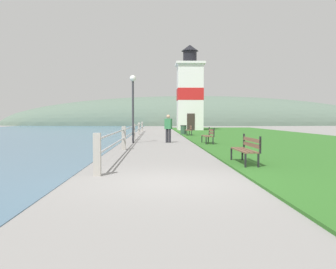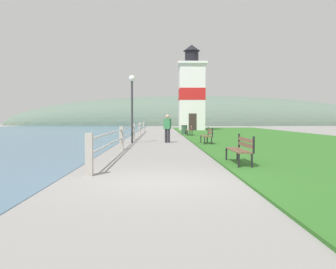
# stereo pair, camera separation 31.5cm
# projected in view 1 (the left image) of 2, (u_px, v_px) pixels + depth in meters

# --- Properties ---
(ground_plane) EXTENTS (160.00, 160.00, 0.00)m
(ground_plane) POSITION_uv_depth(u_px,v_px,m) (170.00, 182.00, 8.48)
(ground_plane) COLOR gray
(grass_verge) EXTENTS (12.00, 57.19, 0.06)m
(grass_verge) POSITION_uv_depth(u_px,v_px,m) (266.00, 137.00, 27.77)
(grass_verge) COLOR #2D6623
(grass_verge) RESTS_ON ground_plane
(seawall_railing) EXTENTS (0.18, 31.59, 1.08)m
(seawall_railing) POSITION_uv_depth(u_px,v_px,m) (134.00, 130.00, 25.07)
(seawall_railing) COLOR #A8A399
(seawall_railing) RESTS_ON ground_plane
(park_bench_near) EXTENTS (0.49, 1.95, 0.94)m
(park_bench_near) POSITION_uv_depth(u_px,v_px,m) (247.00, 148.00, 11.51)
(park_bench_near) COLOR brown
(park_bench_near) RESTS_ON ground_plane
(park_bench_midway) EXTENTS (0.50, 1.62, 0.94)m
(park_bench_midway) POSITION_uv_depth(u_px,v_px,m) (209.00, 135.00, 20.66)
(park_bench_midway) COLOR brown
(park_bench_midway) RESTS_ON ground_plane
(park_bench_far) EXTENTS (0.51, 1.69, 0.94)m
(park_bench_far) POSITION_uv_depth(u_px,v_px,m) (189.00, 129.00, 30.73)
(park_bench_far) COLOR brown
(park_bench_far) RESTS_ON ground_plane
(lighthouse) EXTENTS (3.40, 3.40, 10.17)m
(lighthouse) POSITION_uv_depth(u_px,v_px,m) (190.00, 93.00, 44.54)
(lighthouse) COLOR white
(lighthouse) RESTS_ON ground_plane
(person_strolling) EXTENTS (0.46, 0.38, 1.67)m
(person_strolling) POSITION_uv_depth(u_px,v_px,m) (168.00, 127.00, 22.21)
(person_strolling) COLOR #28282D
(person_strolling) RESTS_ON ground_plane
(trash_bin) EXTENTS (0.54, 0.54, 0.84)m
(trash_bin) POSITION_uv_depth(u_px,v_px,m) (183.00, 130.00, 32.52)
(trash_bin) COLOR #2D5138
(trash_bin) RESTS_ON ground_plane
(lamp_post) EXTENTS (0.36, 0.36, 3.96)m
(lamp_post) POSITION_uv_depth(u_px,v_px,m) (133.00, 96.00, 21.82)
(lamp_post) COLOR #333338
(lamp_post) RESTS_ON ground_plane
(distant_hillside) EXTENTS (80.00, 16.00, 12.00)m
(distant_hillside) POSITION_uv_depth(u_px,v_px,m) (196.00, 125.00, 76.77)
(distant_hillside) COLOR #566B5B
(distant_hillside) RESTS_ON ground_plane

